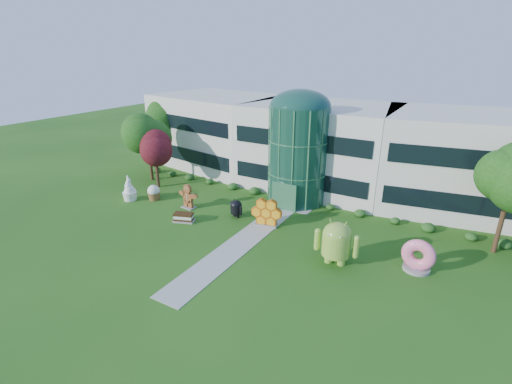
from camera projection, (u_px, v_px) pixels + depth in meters
The scene contains 14 objects.
ground at pixel (234, 249), 29.77m from camera, with size 140.00×140.00×0.00m, color #215114.
building at pixel (320, 145), 42.56m from camera, with size 46.00×15.00×9.30m, color beige, non-canonical shape.
atrium at pixel (298, 155), 37.65m from camera, with size 6.00×6.00×9.80m, color #194738.
walkway at pixel (247, 238), 31.37m from camera, with size 2.40×20.00×0.04m, color #9E9E93.
tree_red at pixel (156, 162), 42.03m from camera, with size 4.00×4.00×6.00m, color #3F0C14, non-canonical shape.
trees_backdrop at pixel (302, 159), 38.71m from camera, with size 52.00×8.00×8.40m, color #1C4411, non-canonical shape.
android_green at pixel (337, 240), 27.07m from camera, with size 3.44×2.29×3.90m, color #8BB93B, non-canonical shape.
android_black at pixel (236, 207), 35.05m from camera, with size 1.75×1.17×1.99m, color black, non-canonical shape.
donut at pixel (419, 255), 26.50m from camera, with size 2.40×1.15×2.50m, color #F75E96, non-canonical shape.
gingerbread at pixel (188, 196), 37.00m from camera, with size 2.73×1.05×2.52m, color maroon, non-canonical shape.
ice_cream_sandwich at pixel (184, 217), 34.30m from camera, with size 1.92×0.96×0.86m, color black, non-canonical shape.
honeycomb at pixel (267, 214), 33.28m from camera, with size 2.98×1.06×2.34m, color #FFA719, non-canonical shape.
froyo at pixel (129, 188), 38.88m from camera, with size 1.59×1.59×2.73m, color white, non-canonical shape.
cupcake at pixel (154, 192), 39.14m from camera, with size 1.38×1.38×1.65m, color white, non-canonical shape.
Camera 1 is at (14.74, -21.62, 15.02)m, focal length 26.00 mm.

